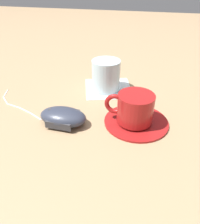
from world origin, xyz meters
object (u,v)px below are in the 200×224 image
object	(u,v)px
drinking_glass	(107,75)
coffee_cup	(134,108)
computer_mouse	(63,117)
saucer	(136,121)

from	to	relation	value
drinking_glass	coffee_cup	bearing A→B (deg)	121.16
computer_mouse	coffee_cup	bearing A→B (deg)	-166.63
coffee_cup	drinking_glass	xyz separation A→B (m)	(0.09, -0.15, 0.00)
saucer	drinking_glass	distance (m)	0.18
saucer	computer_mouse	bearing A→B (deg)	14.15
coffee_cup	computer_mouse	xyz separation A→B (m)	(0.15, 0.04, -0.02)
computer_mouse	drinking_glass	distance (m)	0.20
computer_mouse	drinking_glass	world-z (taller)	drinking_glass
coffee_cup	drinking_glass	world-z (taller)	drinking_glass
coffee_cup	saucer	bearing A→B (deg)	-150.73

